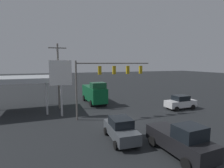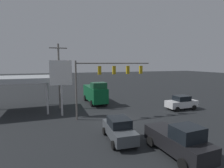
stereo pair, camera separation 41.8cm
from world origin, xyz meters
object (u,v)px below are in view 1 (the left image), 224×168
(sedan_far, at_px, (121,129))
(traffic_signal_assembly, at_px, (108,74))
(price_sign, at_px, (61,76))
(utility_pole, at_px, (58,75))
(sedan_waiting, at_px, (180,102))
(delivery_truck, at_px, (94,93))
(pickup_parked, at_px, (181,140))

(sedan_far, bearing_deg, traffic_signal_assembly, 172.75)
(traffic_signal_assembly, bearing_deg, price_sign, -22.23)
(utility_pole, xyz_separation_m, sedan_waiting, (-16.18, 6.05, -3.90))
(utility_pole, relative_size, delivery_truck, 1.33)
(utility_pole, bearing_deg, delivery_truck, -164.46)
(delivery_truck, bearing_deg, utility_pole, -76.88)
(utility_pole, distance_m, sedan_far, 13.73)
(sedan_waiting, relative_size, delivery_truck, 0.64)
(sedan_waiting, bearing_deg, pickup_parked, 47.96)
(utility_pole, relative_size, pickup_parked, 1.72)
(traffic_signal_assembly, distance_m, sedan_far, 7.88)
(price_sign, relative_size, sedan_far, 1.52)
(utility_pole, xyz_separation_m, pickup_parked, (-7.22, 16.19, -3.74))
(traffic_signal_assembly, height_order, utility_pole, utility_pole)
(traffic_signal_assembly, distance_m, pickup_parked, 11.20)
(utility_pole, distance_m, pickup_parked, 18.11)
(traffic_signal_assembly, distance_m, delivery_truck, 8.23)
(traffic_signal_assembly, distance_m, price_sign, 5.71)
(delivery_truck, relative_size, pickup_parked, 1.30)
(sedan_waiting, bearing_deg, traffic_signal_assembly, -1.29)
(utility_pole, bearing_deg, pickup_parked, 114.03)
(delivery_truck, xyz_separation_m, pickup_parked, (-1.66, 17.73, -0.58))
(pickup_parked, bearing_deg, utility_pole, -159.31)
(traffic_signal_assembly, xyz_separation_m, delivery_truck, (-0.20, -7.46, -3.48))
(sedan_waiting, bearing_deg, price_sign, -8.67)
(utility_pole, height_order, price_sign, utility_pole)
(delivery_truck, bearing_deg, pickup_parked, 2.93)
(sedan_far, bearing_deg, utility_pole, -158.75)
(traffic_signal_assembly, relative_size, sedan_waiting, 2.11)
(price_sign, bearing_deg, utility_pole, -89.07)
(utility_pole, distance_m, sedan_waiting, 17.71)
(traffic_signal_assembly, bearing_deg, delivery_truck, -91.57)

